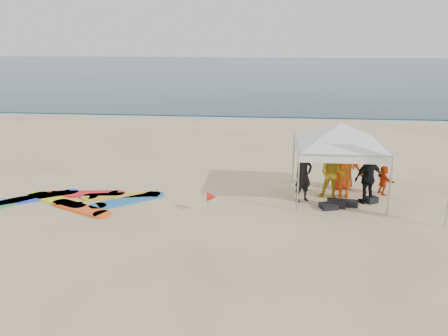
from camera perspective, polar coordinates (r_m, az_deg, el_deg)
ground at (r=11.45m, az=-3.39°, el=-9.47°), size 120.00×120.00×0.00m
ocean at (r=70.33m, az=4.45°, el=12.66°), size 160.00×84.00×0.08m
shoreline_foam at (r=28.83m, az=2.30°, el=6.68°), size 160.00×1.20×0.01m
person_black_a at (r=14.00m, az=10.32°, el=-1.00°), size 0.74×0.67×1.70m
person_yellow at (r=14.42m, az=13.93°, el=-0.80°), size 0.95×0.83×1.65m
person_orange_a at (r=14.69m, az=15.61°, el=-0.01°), size 1.35×0.91×1.94m
person_black_b at (r=14.35m, az=18.34°, el=-1.24°), size 1.05×0.79×1.66m
person_orange_b at (r=15.44m, az=15.32°, el=0.85°), size 1.08×0.84×1.96m
person_seated at (r=15.44m, az=20.11°, el=-1.47°), size 0.55×0.96×0.99m
canopy_tent at (r=14.21m, az=15.01°, el=5.68°), size 3.75×3.75×2.83m
marker_pennant at (r=13.00m, az=-1.60°, el=-3.79°), size 0.28×0.28×0.64m
gear_pile at (r=14.07m, az=15.25°, el=-4.50°), size 1.93×1.09×0.22m
surfboard_spread at (r=14.88m, az=-19.15°, el=-3.92°), size 5.39×2.30×0.07m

